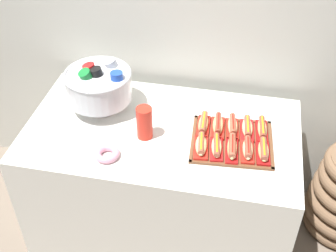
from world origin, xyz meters
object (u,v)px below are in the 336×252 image
(buffet_table, at_px, (162,180))
(cup_stack, at_px, (144,123))
(punch_bowl, at_px, (99,85))
(donut, at_px, (107,154))
(hot_dog_3, at_px, (248,149))
(hot_dog_9, at_px, (262,129))
(hot_dog_5, at_px, (203,124))
(hot_dog_8, at_px, (247,128))
(hot_dog_7, at_px, (233,126))
(hot_dog_0, at_px, (201,146))
(hot_dog_1, at_px, (216,147))
(hot_dog_4, at_px, (263,151))
(serving_tray, at_px, (232,142))
(hot_dog_2, at_px, (232,148))
(hot_dog_6, at_px, (218,126))

(buffet_table, xyz_separation_m, cup_stack, (-0.07, -0.07, 0.47))
(punch_bowl, xyz_separation_m, donut, (0.15, -0.37, -0.14))
(hot_dog_3, height_order, hot_dog_9, hot_dog_3)
(hot_dog_5, relative_size, hot_dog_8, 1.04)
(punch_bowl, bearing_deg, cup_stack, -32.67)
(hot_dog_7, relative_size, cup_stack, 0.97)
(punch_bowl, bearing_deg, buffet_table, -17.81)
(hot_dog_0, relative_size, hot_dog_8, 0.98)
(hot_dog_1, xyz_separation_m, punch_bowl, (-0.66, 0.24, 0.12))
(buffet_table, xyz_separation_m, hot_dog_1, (0.30, -0.12, 0.41))
(buffet_table, xyz_separation_m, hot_dog_9, (0.51, 0.06, 0.41))
(hot_dog_4, relative_size, punch_bowl, 0.48)
(hot_dog_1, height_order, hot_dog_8, same)
(hot_dog_7, bearing_deg, hot_dog_1, -110.25)
(hot_dog_5, height_order, punch_bowl, punch_bowl)
(hot_dog_4, height_order, hot_dog_8, hot_dog_4)
(serving_tray, height_order, hot_dog_3, hot_dog_3)
(hot_dog_1, distance_m, punch_bowl, 0.71)
(hot_dog_1, bearing_deg, hot_dog_8, 51.92)
(hot_dog_2, bearing_deg, cup_stack, 174.52)
(hot_dog_6, height_order, punch_bowl, punch_bowl)
(hot_dog_4, height_order, donut, hot_dog_4)
(buffet_table, distance_m, hot_dog_5, 0.47)
(hot_dog_2, height_order, hot_dog_5, hot_dog_2)
(hot_dog_3, bearing_deg, hot_dog_0, -175.80)
(hot_dog_4, distance_m, hot_dog_9, 0.17)
(hot_dog_4, bearing_deg, punch_bowl, 166.10)
(donut, bearing_deg, hot_dog_5, 34.57)
(hot_dog_5, xyz_separation_m, cup_stack, (-0.28, -0.11, 0.05))
(hot_dog_7, xyz_separation_m, donut, (-0.58, -0.31, -0.02))
(cup_stack, bearing_deg, donut, -128.03)
(hot_dog_6, xyz_separation_m, punch_bowl, (-0.65, 0.07, 0.12))
(hot_dog_0, distance_m, hot_dog_2, 0.15)
(hot_dog_1, relative_size, cup_stack, 0.99)
(hot_dog_5, distance_m, hot_dog_7, 0.15)
(hot_dog_3, bearing_deg, cup_stack, 175.91)
(hot_dog_0, relative_size, hot_dog_7, 1.00)
(hot_dog_2, relative_size, punch_bowl, 0.52)
(hot_dog_3, height_order, hot_dog_8, hot_dog_3)
(hot_dog_2, height_order, cup_stack, cup_stack)
(hot_dog_3, bearing_deg, donut, -167.54)
(serving_tray, height_order, cup_stack, cup_stack)
(hot_dog_4, bearing_deg, donut, -168.36)
(donut, bearing_deg, hot_dog_8, 25.52)
(hot_dog_2, xyz_separation_m, hot_dog_6, (-0.09, 0.16, -0.00))
(hot_dog_5, xyz_separation_m, donut, (-0.43, -0.29, -0.02))
(hot_dog_2, xyz_separation_m, hot_dog_3, (0.07, 0.01, -0.00))
(hot_dog_0, xyz_separation_m, cup_stack, (-0.30, 0.05, 0.05))
(hot_dog_4, xyz_separation_m, hot_dog_5, (-0.31, 0.14, 0.00))
(serving_tray, xyz_separation_m, donut, (-0.58, -0.22, 0.01))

